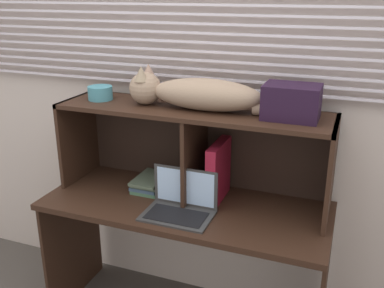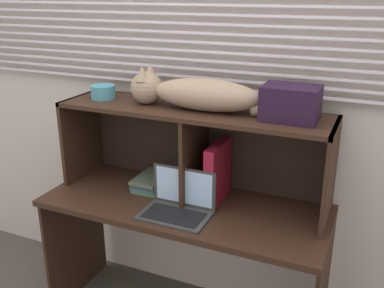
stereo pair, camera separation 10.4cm
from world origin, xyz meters
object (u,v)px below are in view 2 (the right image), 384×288
Objects in this scene: laptop at (178,205)px; small_basket at (103,92)px; cat at (196,93)px; binder_upright at (218,172)px; book_stack at (152,181)px; storage_box at (291,103)px.

small_basket is (-0.53, 0.20, 0.46)m from laptop.
cat is 3.02× the size of binder_upright.
binder_upright is (0.12, 0.20, 0.11)m from laptop.
small_basket reaches higher than laptop.
binder_upright is 0.40m from book_stack.
small_basket is at bearing 180.00° from cat.
binder_upright is at bearing -0.10° from book_stack.
book_stack is 0.99× the size of storage_box.
cat reaches higher than binder_upright.
cat is 2.81× the size of laptop.
laptop is 0.32m from book_stack.
small_basket is at bearing 159.16° from laptop.
laptop is 1.33× the size of storage_box.
small_basket reaches higher than book_stack.
binder_upright reaches higher than laptop.
storage_box is at bearing 0.00° from binder_upright.
cat is at bearing -0.15° from book_stack.
small_basket is 0.99m from storage_box.
laptop is 2.57× the size of small_basket.
binder_upright is 2.39× the size of small_basket.
small_basket is 0.52× the size of storage_box.
laptop is at bearing -38.83° from book_stack.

